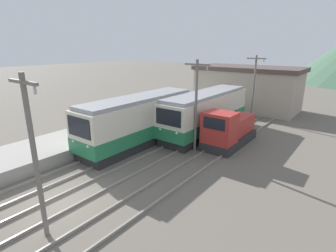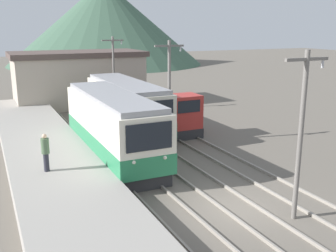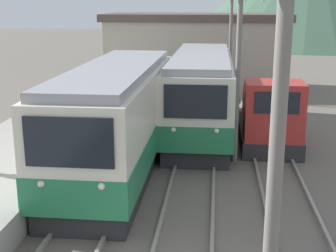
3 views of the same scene
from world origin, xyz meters
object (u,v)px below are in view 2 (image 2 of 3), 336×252
Objects in this scene: commuter_train_center at (126,108)px; shunting_locomotive at (172,116)px; commuter_train_left at (113,129)px; person_on_platform at (45,151)px; catenary_mast_far at (114,71)px; catenary_mast_near at (301,130)px; catenary_mast_mid at (169,88)px.

shunting_locomotive is at bearing -28.93° from commuter_train_center.
commuter_train_left reaches higher than person_on_platform.
catenary_mast_far reaches higher than shunting_locomotive.
commuter_train_left is 11.36m from catenary_mast_near.
catenary_mast_mid reaches higher than commuter_train_left.
catenary_mast_mid is (4.31, 1.40, 1.90)m from commuter_train_left.
commuter_train_center is at bearing -101.37° from catenary_mast_far.
person_on_platform is (-4.20, -2.84, 0.06)m from commuter_train_left.
catenary_mast_near is at bearing -41.38° from person_on_platform.
catenary_mast_far reaches higher than commuter_train_left.
catenary_mast_mid and catenary_mast_far have the same top height.
commuter_train_center is 4.92m from catenary_mast_mid.
catenary_mast_mid is at bearing -90.00° from catenary_mast_far.
catenary_mast_mid is at bearing 18.06° from commuter_train_left.
catenary_mast_far is (0.00, 23.50, 0.00)m from catenary_mast_near.
commuter_train_left is at bearing -145.42° from shunting_locomotive.
catenary_mast_far is (4.31, 13.15, 1.90)m from commuter_train_left.
person_on_platform is (-8.51, 7.50, -1.83)m from catenary_mast_near.
person_on_platform is (-8.51, -16.00, -1.83)m from catenary_mast_far.
shunting_locomotive is at bearing 60.09° from catenary_mast_mid.
catenary_mast_far is 3.66× the size of person_on_platform.
person_on_platform is at bearing -129.50° from commuter_train_center.
commuter_train_left is at bearing 34.06° from person_on_platform.
catenary_mast_near is 23.50m from catenary_mast_far.
catenary_mast_near is at bearing -84.62° from commuter_train_center.
catenary_mast_near is (1.51, -16.00, 1.96)m from commuter_train_center.
catenary_mast_near reaches higher than person_on_platform.
catenary_mast_far reaches higher than person_on_platform.
catenary_mast_near is at bearing -90.00° from catenary_mast_far.
catenary_mast_far is at bearing 78.63° from commuter_train_center.
catenary_mast_mid reaches higher than person_on_platform.
person_on_platform is at bearing -145.64° from shunting_locomotive.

